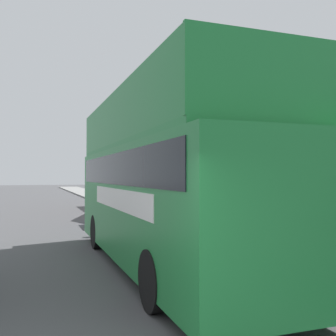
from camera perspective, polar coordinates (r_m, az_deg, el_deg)
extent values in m
plane|color=#4C4C4F|center=(23.91, -18.25, -6.36)|extent=(144.00, 144.00, 0.00)
cube|color=gray|center=(21.95, -1.62, -6.71)|extent=(3.28, 108.00, 0.14)
cube|color=#9E664C|center=(23.85, 8.94, 1.40)|extent=(6.00, 17.89, 6.50)
pyramid|color=#383333|center=(24.47, 8.91, 12.13)|extent=(6.00, 17.89, 2.63)
cube|color=#1E7A38|center=(9.50, -0.58, -5.00)|extent=(2.53, 9.79, 2.59)
cube|color=white|center=(9.03, 0.41, -4.38)|extent=(2.53, 5.39, 0.45)
cube|color=black|center=(9.47, -0.58, -0.20)|extent=(2.56, 9.01, 0.70)
cube|color=#1E7A38|center=(9.50, -0.58, 3.12)|extent=(2.53, 9.01, 0.10)
cube|color=#1E7A38|center=(9.26, -7.76, 7.26)|extent=(0.11, 9.00, 1.19)
cube|color=#1E7A38|center=(10.02, 6.05, 6.62)|extent=(0.11, 9.00, 1.19)
cube|color=#1E7A38|center=(5.60, 14.57, 12.82)|extent=(2.49, 0.08, 1.19)
cube|color=#1E7A38|center=(13.21, -5.89, 4.75)|extent=(2.50, 1.38, 1.19)
cylinder|color=black|center=(12.28, -10.23, -9.09)|extent=(0.28, 1.02, 1.02)
cylinder|color=black|center=(12.82, -0.15, -8.77)|extent=(0.28, 1.02, 1.02)
cylinder|color=black|center=(6.65, -1.99, -16.01)|extent=(0.28, 1.02, 1.02)
cylinder|color=black|center=(7.61, 14.90, -14.07)|extent=(0.28, 1.02, 1.02)
cube|color=navy|center=(17.91, -6.65, -6.56)|extent=(1.76, 4.08, 0.67)
cube|color=black|center=(17.74, -6.56, -4.56)|extent=(1.52, 1.97, 0.60)
cylinder|color=black|center=(19.02, -9.73, -6.81)|extent=(0.21, 0.64, 0.64)
cylinder|color=black|center=(19.31, -5.14, -6.74)|extent=(0.21, 0.64, 0.64)
cylinder|color=black|center=(16.55, -8.41, -7.68)|extent=(0.21, 0.64, 0.64)
cylinder|color=black|center=(16.89, -3.17, -7.55)|extent=(0.21, 0.64, 0.64)
cylinder|color=black|center=(16.06, 0.25, -1.89)|extent=(0.13, 0.13, 3.71)
cylinder|color=silver|center=(16.16, 0.25, 5.51)|extent=(0.32, 0.32, 0.45)
cone|color=black|center=(16.20, 0.25, 6.69)|extent=(0.35, 0.35, 0.22)
cylinder|color=black|center=(10.46, 21.57, -9.83)|extent=(0.44, 0.44, 0.95)
cylinder|color=#B28E1E|center=(10.40, 21.55, -7.45)|extent=(0.48, 0.48, 0.06)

